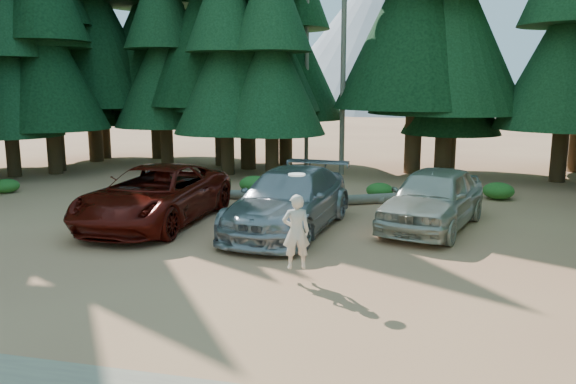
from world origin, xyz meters
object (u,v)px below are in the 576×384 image
red_pickup (155,195)px  silver_minivan_right (433,198)px  log_right (353,200)px  log_left (215,194)px  log_mid (343,198)px  frisbee_player (296,231)px  silver_minivan_center (289,200)px

red_pickup → silver_minivan_right: size_ratio=1.19×
silver_minivan_right → red_pickup: bearing=-153.6°
log_right → log_left: bearing=153.0°
log_left → log_mid: (4.76, 0.45, -0.05)m
silver_minivan_right → log_right: (-2.67, 2.71, -0.73)m
log_left → log_mid: bearing=4.9°
log_left → log_right: 5.20m
silver_minivan_right → log_left: size_ratio=1.11×
silver_minivan_right → frisbee_player: frisbee_player is taller
frisbee_player → log_right: bearing=-111.3°
log_mid → red_pickup: bearing=-137.0°
silver_minivan_right → log_right: 3.88m
silver_minivan_right → log_right: size_ratio=0.97×
red_pickup → frisbee_player: bearing=-36.2°
silver_minivan_right → log_right: bearing=151.4°
frisbee_player → silver_minivan_center: bearing=-94.3°
silver_minivan_right → frisbee_player: (-2.96, -5.42, 0.20)m
log_right → silver_minivan_center: bearing=-137.0°
log_left → log_mid: size_ratio=1.59×
red_pickup → frisbee_player: frisbee_player is taller
frisbee_player → log_right: frisbee_player is taller
log_right → log_mid: bearing=109.3°
silver_minivan_center → log_mid: 4.54m
log_mid → frisbee_player: bearing=-87.3°
red_pickup → silver_minivan_right: bearing=10.7°
log_right → silver_minivan_right: bearing=-72.8°
log_mid → log_right: (0.44, -0.41, 0.05)m
log_left → frisbee_player: bearing=-59.3°
silver_minivan_right → frisbee_player: 6.18m
log_mid → log_right: 0.61m
log_mid → log_right: bearing=-41.6°
red_pickup → log_right: bearing=37.4°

